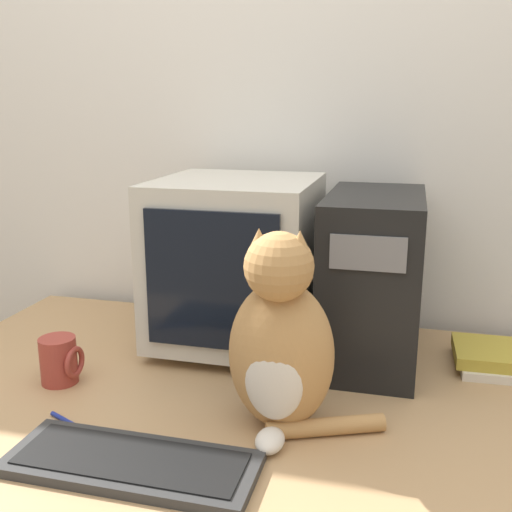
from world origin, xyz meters
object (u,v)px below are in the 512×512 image
Objects in this scene: cat at (281,345)px; mug at (60,360)px; pen at (74,425)px; computer_tower at (372,277)px; keyboard at (131,463)px; crt_monitor at (237,261)px; book_stack at (488,357)px.

mug is (-0.51, 0.06, -0.12)m from cat.
mug is (-0.13, 0.16, 0.05)m from pen.
computer_tower reaches higher than mug.
mug reaches higher than keyboard.
computer_tower is at bearing 42.78° from pen.
crt_monitor is 3.18× the size of pen.
crt_monitor reaches higher than computer_tower.
crt_monitor is 4.05× the size of mug.
cat is at bearing 42.03° from keyboard.
book_stack is 0.93m from pen.
computer_tower is 3.12× the size of pen.
crt_monitor is at bearing 117.26° from cat.
crt_monitor is 0.33m from computer_tower.
computer_tower is (0.33, 0.01, -0.02)m from crt_monitor.
keyboard is (-0.35, -0.57, -0.19)m from computer_tower.
book_stack is (0.61, 0.01, -0.19)m from crt_monitor.
pen is 1.27× the size of mug.
book_stack is 1.47× the size of pen.
mug is at bearing 128.13° from pen.
keyboard is at bearing -138.15° from cat.
book_stack is at bearing 1.16° from crt_monitor.
crt_monitor is 0.64m from book_stack.
computer_tower is 2.12× the size of book_stack.
book_stack reaches higher than pen.
crt_monitor is 1.02× the size of computer_tower.
book_stack is (0.41, 0.39, -0.14)m from cat.
keyboard is 0.33m from cat.
cat reaches higher than keyboard.
keyboard is (-0.02, -0.57, -0.21)m from crt_monitor.
cat is 2.93× the size of pen.
pen is at bearing -111.57° from crt_monitor.
pen is at bearing -148.54° from book_stack.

